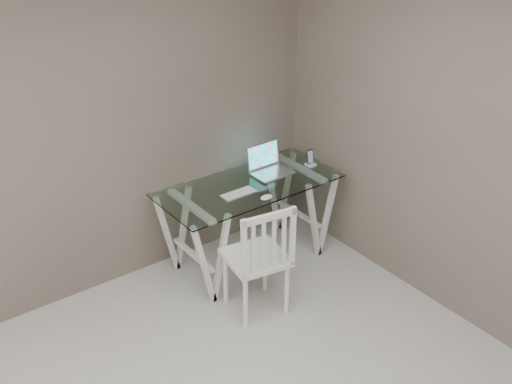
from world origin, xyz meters
The scene contains 7 objects.
room centered at (-0.06, 0.02, 1.72)m, with size 4.50×4.52×2.71m.
desk centered at (1.15, 1.80, 0.38)m, with size 1.50×0.70×0.75m.
chair centered at (0.81, 1.18, 0.52)m, with size 0.49×0.49×0.94m.
laptop centered at (1.42, 1.89, 0.80)m, with size 0.33×0.27×0.23m.
keyboard centered at (0.98, 1.71, 0.75)m, with size 0.29×0.12×0.01m, color silver.
mouse centered at (1.11, 1.51, 0.76)m, with size 0.11×0.06×0.03m, color white.
phone_dock centered at (1.78, 1.77, 0.78)m, with size 0.08×0.08×0.14m.
Camera 1 is at (-1.55, -1.93, 3.13)m, focal length 45.00 mm.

